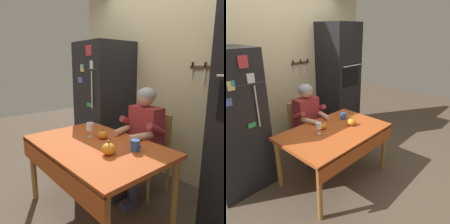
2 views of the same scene
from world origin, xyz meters
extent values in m
plane|color=brown|center=(0.00, 0.00, 0.00)|extent=(10.00, 10.00, 0.00)
cube|color=beige|center=(0.05, 1.35, 1.30)|extent=(3.70, 0.10, 2.60)
cube|color=#4C3823|center=(0.42, 1.29, 1.45)|extent=(0.36, 0.02, 0.04)
cube|color=silver|center=(0.27, 1.28, 1.38)|extent=(0.02, 0.01, 0.11)
cube|color=black|center=(0.27, 1.28, 1.48)|extent=(0.02, 0.01, 0.06)
cube|color=silver|center=(0.42, 1.28, 1.34)|extent=(0.02, 0.01, 0.17)
cube|color=black|center=(0.42, 1.28, 1.48)|extent=(0.02, 0.01, 0.06)
cube|color=silver|center=(0.57, 1.28, 1.35)|extent=(0.02, 0.01, 0.15)
cube|color=black|center=(0.57, 1.28, 1.48)|extent=(0.02, 0.01, 0.06)
cube|color=black|center=(-0.95, 0.96, 0.90)|extent=(0.68, 0.68, 1.80)
cylinder|color=silver|center=(-0.76, 0.60, 1.15)|extent=(0.02, 0.02, 0.50)
cube|color=#333335|center=(-0.95, 0.62, 1.42)|extent=(0.67, 0.01, 0.01)
cube|color=teal|center=(-1.00, 0.61, 1.46)|extent=(0.08, 0.01, 0.06)
cube|color=#E5D666|center=(-1.00, 0.61, 1.44)|extent=(0.08, 0.01, 0.10)
cube|color=green|center=(-0.85, 0.61, 0.94)|extent=(0.10, 0.02, 0.06)
cube|color=silver|center=(-0.78, 0.61, 1.48)|extent=(0.08, 0.02, 0.11)
cube|color=#B73338|center=(-0.84, 0.61, 1.66)|extent=(0.11, 0.02, 0.13)
cube|color=#4C66B7|center=(-1.07, 0.61, 1.27)|extent=(0.10, 0.02, 0.08)
cylinder|color=#9E6B33|center=(-0.64, -0.29, 0.35)|extent=(0.06, 0.06, 0.70)
cylinder|color=#9E6B33|center=(-0.64, 0.49, 0.35)|extent=(0.06, 0.06, 0.70)
cylinder|color=#9E6B33|center=(0.64, 0.49, 0.35)|extent=(0.06, 0.06, 0.70)
cube|color=#B24C1E|center=(0.00, 0.10, 0.72)|extent=(1.40, 0.90, 0.04)
cube|color=#B24C1E|center=(0.00, -0.34, 0.62)|extent=(1.40, 0.01, 0.20)
cube|color=tan|center=(0.06, 0.79, 0.43)|extent=(0.40, 0.40, 0.04)
cube|color=tan|center=(0.06, 0.97, 0.69)|extent=(0.36, 0.04, 0.48)
cylinder|color=tan|center=(-0.11, 0.62, 0.21)|extent=(0.04, 0.04, 0.41)
cylinder|color=tan|center=(-0.11, 0.96, 0.21)|extent=(0.04, 0.04, 0.41)
cylinder|color=tan|center=(0.23, 0.62, 0.21)|extent=(0.04, 0.04, 0.41)
cylinder|color=tan|center=(0.23, 0.96, 0.21)|extent=(0.04, 0.04, 0.41)
cube|color=#38384C|center=(-0.04, 0.41, 0.04)|extent=(0.10, 0.22, 0.08)
cube|color=#38384C|center=(0.16, 0.41, 0.04)|extent=(0.10, 0.22, 0.08)
cylinder|color=#38384C|center=(-0.04, 0.47, 0.23)|extent=(0.09, 0.09, 0.38)
cylinder|color=#38384C|center=(0.16, 0.47, 0.23)|extent=(0.09, 0.09, 0.38)
cube|color=#38384C|center=(-0.03, 0.63, 0.50)|extent=(0.12, 0.40, 0.11)
cube|color=#38384C|center=(0.15, 0.63, 0.50)|extent=(0.12, 0.40, 0.11)
cube|color=#9E2D33|center=(0.06, 0.75, 0.79)|extent=(0.36, 0.20, 0.48)
cylinder|color=#9E2D33|center=(-0.14, 0.68, 0.83)|extent=(0.07, 0.26, 0.18)
cylinder|color=#9E2D33|center=(0.26, 0.68, 0.83)|extent=(0.07, 0.26, 0.18)
cylinder|color=#D8A884|center=(-0.08, 0.51, 0.78)|extent=(0.13, 0.27, 0.07)
cylinder|color=#D8A884|center=(0.20, 0.51, 0.78)|extent=(0.13, 0.27, 0.07)
sphere|color=#D8A884|center=(0.06, 0.73, 1.14)|extent=(0.19, 0.19, 0.19)
ellipsoid|color=#99999E|center=(0.06, 0.74, 1.16)|extent=(0.21, 0.21, 0.17)
cylinder|color=#2D569E|center=(0.36, 0.27, 0.79)|extent=(0.08, 0.08, 0.10)
torus|color=#2D569E|center=(0.40, 0.27, 0.79)|extent=(0.05, 0.01, 0.05)
cylinder|color=white|center=(-0.21, 0.18, 0.74)|extent=(0.06, 0.06, 0.01)
cylinder|color=white|center=(-0.21, 0.18, 0.78)|extent=(0.01, 0.01, 0.07)
cylinder|color=white|center=(-0.21, 0.18, 0.85)|extent=(0.07, 0.07, 0.08)
ellipsoid|color=orange|center=(0.27, 0.04, 0.79)|extent=(0.12, 0.12, 0.10)
cylinder|color=#4C6023|center=(0.27, 0.04, 0.85)|extent=(0.02, 0.02, 0.02)
ellipsoid|color=orange|center=(-0.08, 0.24, 0.78)|extent=(0.10, 0.10, 0.08)
cylinder|color=#4C6023|center=(-0.08, 0.24, 0.84)|extent=(0.02, 0.02, 0.02)
camera|label=1|loc=(1.59, -1.04, 1.48)|focal=34.60mm
camera|label=2|loc=(-1.82, -1.65, 1.98)|focal=34.18mm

